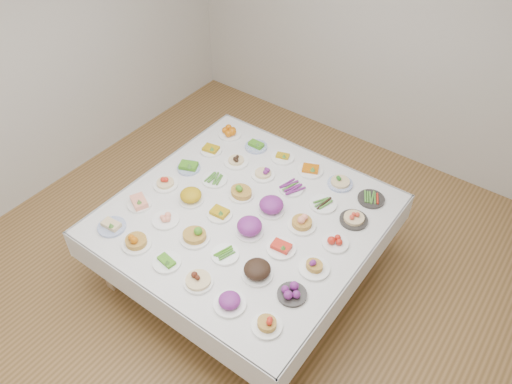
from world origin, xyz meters
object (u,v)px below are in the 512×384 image
Objects in this scene: dish_18 at (188,165)px; dish_35 at (371,198)px; dish_0 at (111,224)px; display_table at (245,219)px.

dish_18 reaches higher than dish_35.
dish_0 reaches higher than dish_35.
dish_18 is at bearing 89.79° from dish_0.
dish_0 is at bearing -134.69° from display_table.
dish_18 is (-0.76, 0.14, 0.11)m from display_table.
display_table is at bearing -135.04° from dish_35.
dish_18 reaches higher than display_table.
display_table is 10.05× the size of dish_18.
dish_0 and dish_18 have the same top height.
dish_0 is 1.08× the size of dish_18.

